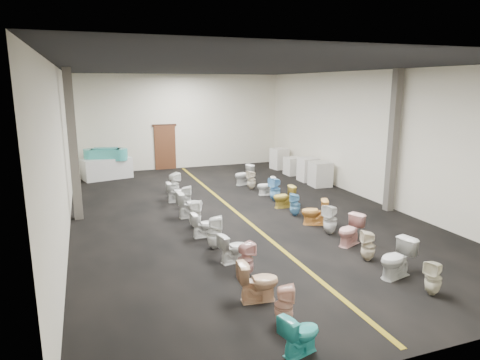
% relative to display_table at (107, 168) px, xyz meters
% --- Properties ---
extents(floor, '(16.00, 16.00, 0.00)m').
position_rel_display_table_xyz_m(floor, '(3.60, -6.71, -0.45)').
color(floor, black).
rests_on(floor, ground).
extents(ceiling, '(16.00, 16.00, 0.00)m').
position_rel_display_table_xyz_m(ceiling, '(3.60, -6.71, 4.05)').
color(ceiling, black).
rests_on(ceiling, ground).
extents(wall_back, '(10.00, 0.00, 10.00)m').
position_rel_display_table_xyz_m(wall_back, '(3.60, 1.29, 1.80)').
color(wall_back, silver).
rests_on(wall_back, ground).
extents(wall_front, '(10.00, 0.00, 10.00)m').
position_rel_display_table_xyz_m(wall_front, '(3.60, -14.71, 1.80)').
color(wall_front, silver).
rests_on(wall_front, ground).
extents(wall_left, '(0.00, 16.00, 16.00)m').
position_rel_display_table_xyz_m(wall_left, '(-1.40, -6.71, 1.80)').
color(wall_left, silver).
rests_on(wall_left, ground).
extents(wall_right, '(0.00, 16.00, 16.00)m').
position_rel_display_table_xyz_m(wall_right, '(8.60, -6.71, 1.80)').
color(wall_right, silver).
rests_on(wall_right, ground).
extents(aisle_stripe, '(0.12, 15.60, 0.01)m').
position_rel_display_table_xyz_m(aisle_stripe, '(3.60, -6.71, -0.44)').
color(aisle_stripe, olive).
rests_on(aisle_stripe, floor).
extents(back_door, '(1.00, 0.10, 2.10)m').
position_rel_display_table_xyz_m(back_door, '(2.80, 1.23, 0.60)').
color(back_door, '#562D19').
rests_on(back_door, floor).
extents(door_frame, '(1.15, 0.08, 0.10)m').
position_rel_display_table_xyz_m(door_frame, '(2.80, 1.24, 1.67)').
color(door_frame, '#331C11').
rests_on(door_frame, back_door).
extents(column_left, '(0.25, 0.25, 4.50)m').
position_rel_display_table_xyz_m(column_left, '(-1.15, -5.71, 1.80)').
color(column_left, '#59544C').
rests_on(column_left, floor).
extents(column_right, '(0.25, 0.25, 4.50)m').
position_rel_display_table_xyz_m(column_right, '(8.35, -8.21, 1.80)').
color(column_right, '#59544C').
rests_on(column_right, floor).
extents(display_table, '(2.20, 1.48, 0.90)m').
position_rel_display_table_xyz_m(display_table, '(0.00, 0.00, 0.00)').
color(display_table, silver).
rests_on(display_table, floor).
extents(bathtub, '(1.83, 0.94, 0.55)m').
position_rel_display_table_xyz_m(bathtub, '(0.00, 0.00, 0.62)').
color(bathtub, teal).
rests_on(bathtub, display_table).
extents(appliance_crate_a, '(0.80, 0.80, 0.98)m').
position_rel_display_table_xyz_m(appliance_crate_a, '(8.00, -4.48, 0.04)').
color(appliance_crate_a, beige).
rests_on(appliance_crate_a, floor).
extents(appliance_crate_b, '(0.72, 0.72, 0.99)m').
position_rel_display_table_xyz_m(appliance_crate_b, '(8.00, -3.47, 0.05)').
color(appliance_crate_b, silver).
rests_on(appliance_crate_b, floor).
extents(appliance_crate_c, '(0.71, 0.71, 0.79)m').
position_rel_display_table_xyz_m(appliance_crate_c, '(8.00, -2.09, -0.05)').
color(appliance_crate_c, silver).
rests_on(appliance_crate_c, floor).
extents(appliance_crate_d, '(0.79, 0.79, 1.00)m').
position_rel_display_table_xyz_m(appliance_crate_d, '(8.00, -0.62, 0.05)').
color(appliance_crate_d, white).
rests_on(appliance_crate_d, floor).
extents(toilet_left_0, '(0.74, 0.54, 0.68)m').
position_rel_display_table_xyz_m(toilet_left_0, '(2.04, -14.04, -0.11)').
color(toilet_left_0, teal).
rests_on(toilet_left_0, floor).
extents(toilet_left_1, '(0.42, 0.42, 0.72)m').
position_rel_display_table_xyz_m(toilet_left_1, '(2.15, -13.23, -0.09)').
color(toilet_left_1, '#E2A68F').
rests_on(toilet_left_1, floor).
extents(toilet_left_2, '(0.82, 0.52, 0.79)m').
position_rel_display_table_xyz_m(toilet_left_2, '(2.06, -12.31, -0.05)').
color(toilet_left_2, '#DDAC83').
rests_on(toilet_left_2, floor).
extents(toilet_left_3, '(0.42, 0.41, 0.76)m').
position_rel_display_table_xyz_m(toilet_left_3, '(2.21, -11.25, -0.07)').
color(toilet_left_3, '#CF9490').
rests_on(toilet_left_3, floor).
extents(toilet_left_4, '(0.75, 0.51, 0.70)m').
position_rel_display_table_xyz_m(toilet_left_4, '(2.21, -10.44, -0.10)').
color(toilet_left_4, white).
rests_on(toilet_left_4, floor).
extents(toilet_left_5, '(0.47, 0.46, 0.83)m').
position_rel_display_table_xyz_m(toilet_left_5, '(2.06, -9.47, -0.03)').
color(toilet_left_5, white).
rests_on(toilet_left_5, floor).
extents(toilet_left_6, '(0.66, 0.39, 0.67)m').
position_rel_display_table_xyz_m(toilet_left_6, '(2.02, -8.57, -0.11)').
color(toilet_left_6, white).
rests_on(toilet_left_6, floor).
extents(toilet_left_7, '(0.46, 0.46, 0.78)m').
position_rel_display_table_xyz_m(toilet_left_7, '(2.00, -7.71, -0.06)').
color(toilet_left_7, white).
rests_on(toilet_left_7, floor).
extents(toilet_left_8, '(0.82, 0.49, 0.81)m').
position_rel_display_table_xyz_m(toilet_left_8, '(2.09, -6.75, -0.04)').
color(toilet_left_8, silver).
rests_on(toilet_left_8, floor).
extents(toilet_left_9, '(0.45, 0.45, 0.78)m').
position_rel_display_table_xyz_m(toilet_left_9, '(2.16, -5.84, -0.06)').
color(toilet_left_9, white).
rests_on(toilet_left_9, floor).
extents(toilet_left_10, '(0.72, 0.45, 0.71)m').
position_rel_display_table_xyz_m(toilet_left_10, '(2.06, -4.85, -0.09)').
color(toilet_left_10, silver).
rests_on(toilet_left_10, floor).
extents(toilet_left_11, '(0.51, 0.51, 0.85)m').
position_rel_display_table_xyz_m(toilet_left_11, '(2.16, -3.94, -0.02)').
color(toilet_left_11, white).
rests_on(toilet_left_11, floor).
extents(toilet_right_0, '(0.41, 0.40, 0.70)m').
position_rel_display_table_xyz_m(toilet_right_0, '(5.34, -13.26, -0.10)').
color(toilet_right_0, beige).
rests_on(toilet_right_0, floor).
extents(toilet_right_1, '(0.90, 0.64, 0.83)m').
position_rel_display_table_xyz_m(toilet_right_1, '(5.20, -12.38, -0.03)').
color(toilet_right_1, silver).
rests_on(toilet_right_1, floor).
extents(toilet_right_2, '(0.42, 0.41, 0.72)m').
position_rel_display_table_xyz_m(toilet_right_2, '(5.19, -11.42, -0.09)').
color(toilet_right_2, beige).
rests_on(toilet_right_2, floor).
extents(toilet_right_3, '(0.87, 0.70, 0.78)m').
position_rel_display_table_xyz_m(toilet_right_3, '(5.36, -10.44, -0.06)').
color(toilet_right_3, '#EFACA5').
rests_on(toilet_right_3, floor).
extents(toilet_right_4, '(0.50, 0.50, 0.83)m').
position_rel_display_table_xyz_m(toilet_right_4, '(5.34, -9.54, -0.03)').
color(toilet_right_4, white).
rests_on(toilet_right_4, floor).
extents(toilet_right_5, '(0.86, 0.69, 0.77)m').
position_rel_display_table_xyz_m(toilet_right_5, '(5.33, -8.69, -0.06)').
color(toilet_right_5, '#EA9E44').
rests_on(toilet_right_5, floor).
extents(toilet_right_6, '(0.42, 0.42, 0.72)m').
position_rel_display_table_xyz_m(toilet_right_6, '(5.20, -7.72, -0.09)').
color(toilet_right_6, '#65A8D2').
rests_on(toilet_right_6, floor).
extents(toilet_right_7, '(0.74, 0.45, 0.74)m').
position_rel_display_table_xyz_m(toilet_right_7, '(5.27, -6.78, -0.08)').
color(toilet_right_7, gold).
rests_on(toilet_right_7, floor).
extents(toilet_right_8, '(0.49, 0.49, 0.84)m').
position_rel_display_table_xyz_m(toilet_right_8, '(5.35, -5.90, -0.03)').
color(toilet_right_8, '#76BFF6').
rests_on(toilet_right_8, floor).
extents(toilet_right_9, '(0.74, 0.52, 0.68)m').
position_rel_display_table_xyz_m(toilet_right_9, '(5.39, -5.04, -0.11)').
color(toilet_right_9, white).
rests_on(toilet_right_9, floor).
extents(toilet_right_10, '(0.37, 0.37, 0.74)m').
position_rel_display_table_xyz_m(toilet_right_10, '(5.21, -4.02, -0.08)').
color(toilet_right_10, beige).
rests_on(toilet_right_10, floor).
extents(toilet_right_11, '(0.88, 0.62, 0.81)m').
position_rel_display_table_xyz_m(toilet_right_11, '(5.19, -3.19, -0.04)').
color(toilet_right_11, silver).
rests_on(toilet_right_11, floor).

